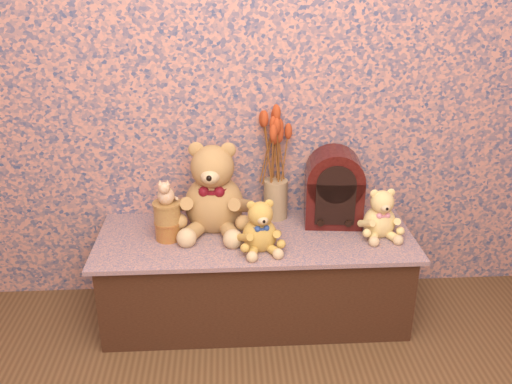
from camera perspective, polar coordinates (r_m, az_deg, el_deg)
display_shelf at (r=2.65m, az=-0.06°, el=-8.68°), size 1.45×0.56×0.43m
teddy_large at (r=2.53m, az=-4.42°, el=0.99°), size 0.41×0.47×0.46m
teddy_medium at (r=2.38m, az=0.40°, el=-3.18°), size 0.23×0.27×0.25m
teddy_small at (r=2.56m, az=12.75°, el=-1.85°), size 0.21×0.25×0.25m
cathedral_radio at (r=2.62m, az=8.07°, el=0.54°), size 0.28×0.22×0.37m
ceramic_vase at (r=2.68m, az=2.04°, el=-0.71°), size 0.15×0.15×0.19m
dried_stalks at (r=2.57m, az=2.14°, el=5.63°), size 0.27×0.27×0.43m
biscuit_tin_lower at (r=2.53m, az=-9.06°, el=-3.91°), size 0.14×0.14×0.08m
biscuit_tin_upper at (r=2.49m, az=-9.18°, el=-2.10°), size 0.15×0.15×0.09m
cat_figurine at (r=2.45m, az=-9.34°, el=0.20°), size 0.10×0.11×0.12m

